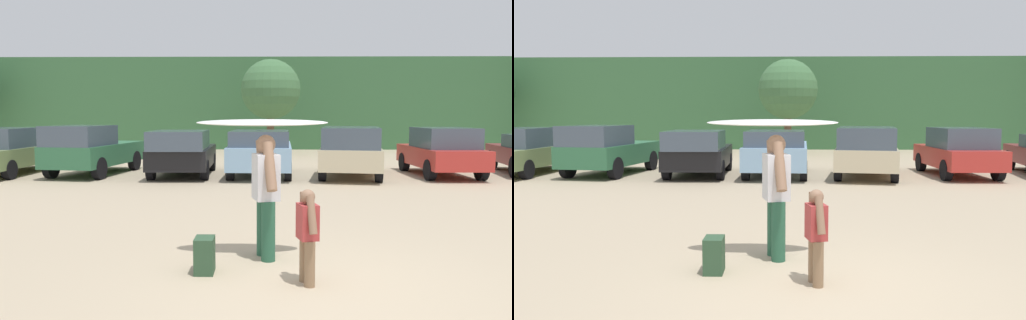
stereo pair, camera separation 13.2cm
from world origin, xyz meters
TOP-DOWN VIEW (x-y plane):
  - ground_plane at (0.00, 0.00)m, footprint 120.00×120.00m
  - hillside_ridge at (0.00, 28.38)m, footprint 108.00×12.00m
  - tree_right at (-0.35, 18.69)m, footprint 2.89×2.89m
  - parked_car_olive_green at (-9.10, 10.69)m, footprint 1.91×4.73m
  - parked_car_forest_green at (-6.30, 10.46)m, footprint 2.37×4.22m
  - parked_car_black at (-3.28, 10.21)m, footprint 1.91×4.07m
  - parked_car_sky_blue at (-0.77, 10.32)m, footprint 2.08×4.14m
  - parked_car_champagne at (2.09, 10.12)m, footprint 2.53×4.62m
  - parked_car_red at (5.05, 10.44)m, footprint 1.83×3.96m
  - person_adult at (-0.63, 1.06)m, footprint 0.40×0.84m
  - person_child at (-0.15, -0.01)m, footprint 0.26×0.48m
  - surfboard_white at (-0.68, 1.12)m, footprint 1.81×0.51m
  - backpack_dropped at (-1.40, 0.39)m, footprint 0.24×0.34m

SIDE VIEW (x-z plane):
  - ground_plane at x=0.00m, z-range 0.00..0.00m
  - backpack_dropped at x=-1.40m, z-range 0.00..0.45m
  - person_child at x=-0.15m, z-range 0.07..1.19m
  - parked_car_black at x=-3.28m, z-range 0.04..1.52m
  - parked_car_olive_green at x=-9.10m, z-range 0.01..1.55m
  - parked_car_sky_blue at x=-0.77m, z-range 0.05..1.53m
  - parked_car_red at x=5.05m, z-range 0.03..1.59m
  - parked_car_forest_green at x=-6.30m, z-range 0.02..1.65m
  - parked_car_champagne at x=2.09m, z-range 0.05..1.64m
  - person_adult at x=-0.63m, z-range 0.11..1.82m
  - surfboard_white at x=-0.68m, z-range 1.81..1.94m
  - hillside_ridge at x=0.00m, z-range 0.00..5.16m
  - tree_right at x=-0.35m, z-range 0.85..5.47m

